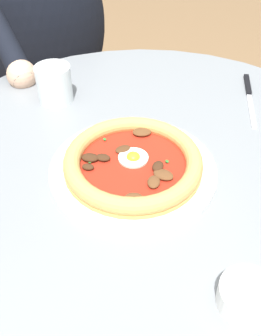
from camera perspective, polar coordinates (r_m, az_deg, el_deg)
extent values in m
cylinder|color=gray|center=(0.71, 2.75, -0.76)|extent=(0.94, 0.94, 0.03)
cylinder|color=slate|center=(0.98, 2.05, -16.11)|extent=(0.09, 0.09, 0.68)
cylinder|color=white|center=(0.68, 0.31, -0.08)|extent=(0.29, 0.29, 0.01)
cylinder|color=tan|center=(0.68, 0.31, 0.42)|extent=(0.24, 0.24, 0.01)
torus|color=tan|center=(0.67, 0.32, 1.16)|extent=(0.24, 0.24, 0.03)
cylinder|color=#A82314|center=(0.67, 0.31, 0.74)|extent=(0.22, 0.22, 0.00)
cylinder|color=white|center=(0.68, 0.41, 1.52)|extent=(0.05, 0.05, 0.00)
ellipsoid|color=yellow|center=(0.68, 0.41, 1.65)|extent=(0.02, 0.02, 0.02)
ellipsoid|color=brown|center=(0.63, 3.44, -2.05)|extent=(0.04, 0.03, 0.01)
ellipsoid|color=brown|center=(0.60, 0.50, -4.39)|extent=(0.03, 0.04, 0.01)
ellipsoid|color=#4C2D19|center=(0.69, -1.11, 2.81)|extent=(0.02, 0.03, 0.01)
ellipsoid|color=#3D2314|center=(0.66, 4.27, 0.30)|extent=(0.03, 0.03, 0.01)
ellipsoid|color=brown|center=(0.65, 5.18, -0.87)|extent=(0.04, 0.04, 0.01)
ellipsoid|color=#3D2314|center=(0.66, -6.29, 0.16)|extent=(0.02, 0.03, 0.01)
ellipsoid|color=#3D2314|center=(0.68, -4.09, 1.56)|extent=(0.03, 0.03, 0.01)
ellipsoid|color=#3D2314|center=(0.68, -5.99, 1.54)|extent=(0.03, 0.04, 0.01)
ellipsoid|color=brown|center=(0.73, 1.69, 5.32)|extent=(0.04, 0.04, 0.01)
ellipsoid|color=#2D6B28|center=(0.67, -6.05, 0.95)|extent=(0.01, 0.01, 0.00)
ellipsoid|color=#2D6B28|center=(0.67, 5.42, 1.00)|extent=(0.01, 0.01, 0.00)
ellipsoid|color=#2D6B28|center=(0.72, -3.83, 4.26)|extent=(0.01, 0.01, 0.00)
cylinder|color=silver|center=(0.87, -11.19, 12.08)|extent=(0.08, 0.08, 0.08)
cylinder|color=silver|center=(0.88, -10.98, 10.69)|extent=(0.07, 0.07, 0.03)
cube|color=silver|center=(0.87, 17.41, 8.06)|extent=(0.11, 0.07, 0.00)
cube|color=black|center=(0.96, 16.88, 11.70)|extent=(0.08, 0.05, 0.01)
cylinder|color=white|center=(0.54, 17.07, -17.60)|extent=(0.08, 0.08, 0.03)
cylinder|color=olive|center=(0.53, 17.24, -17.17)|extent=(0.06, 0.06, 0.01)
cube|color=#282833|center=(1.53, -9.87, 2.00)|extent=(0.29, 0.35, 0.45)
ellipsoid|color=black|center=(1.27, -12.66, 19.60)|extent=(0.23, 0.39, 0.56)
cylinder|color=black|center=(1.03, -18.04, 17.35)|extent=(0.27, 0.09, 0.15)
sphere|color=tan|center=(0.96, -15.72, 13.08)|extent=(0.07, 0.07, 0.07)
cube|color=#504A45|center=(1.44, -11.48, 9.70)|extent=(0.42, 0.42, 0.02)
cube|color=#504A45|center=(1.52, -14.77, 19.66)|extent=(0.03, 0.37, 0.39)
cylinder|color=#4C4742|center=(1.41, -15.31, -3.63)|extent=(0.02, 0.02, 0.43)
cylinder|color=#4C4742|center=(1.48, -1.39, 0.64)|extent=(0.02, 0.02, 0.43)
cylinder|color=#4C4742|center=(1.70, -18.21, 4.63)|extent=(0.02, 0.02, 0.43)
cylinder|color=#4C4742|center=(1.75, -6.38, 7.97)|extent=(0.02, 0.02, 0.43)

